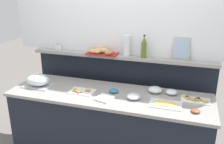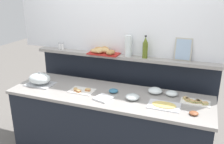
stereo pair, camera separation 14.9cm
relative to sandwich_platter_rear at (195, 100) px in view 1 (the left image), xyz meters
The scene contains 20 objects.
ground_plane 1.43m from the sandwich_platter_rear, 152.19° to the left, with size 12.00×12.00×0.00m, color slate.
buffet_counter 1.06m from the sandwich_platter_rear, behind, with size 2.32×0.72×0.94m.
back_ledge_unit 1.07m from the sandwich_platter_rear, 155.44° to the left, with size 2.38×0.22×1.28m.
upper_wall_panel 1.44m from the sandwich_platter_rear, 154.24° to the left, with size 2.98×0.08×1.32m, color white.
sandwich_platter_rear is the anchor object (origin of this frame).
sandwich_platter_front 1.27m from the sandwich_platter_rear, behind, with size 0.29×0.20×0.04m.
cold_cuts_platter 0.35m from the sandwich_platter_rear, 146.97° to the right, with size 0.33×0.22×0.02m.
serving_cloche 1.84m from the sandwich_platter_rear, behind, with size 0.34×0.24×0.17m.
glass_bowl_large 0.45m from the sandwich_platter_rear, 167.69° to the left, with size 0.16×0.16×0.07m.
glass_bowl_medium 0.66m from the sandwich_platter_rear, 166.63° to the right, with size 0.15×0.15×0.06m.
glass_bowl_small 0.28m from the sandwich_platter_rear, 158.79° to the left, with size 0.14×0.14×0.05m.
condiment_bowl_teal 0.27m from the sandwich_platter_rear, 88.78° to the right, with size 0.09×0.09×0.03m, color brown.
condiment_bowl_cream 0.90m from the sandwich_platter_rear, behind, with size 0.11×0.11×0.04m, color teal.
napkin_stack 0.97m from the sandwich_platter_rear, 164.68° to the right, with size 0.17×0.17×0.02m, color white.
olive_oil_bottle 0.85m from the sandwich_platter_rear, 152.00° to the left, with size 0.06×0.06×0.28m.
salt_shaker 1.91m from the sandwich_platter_rear, 169.12° to the left, with size 0.03×0.03×0.09m.
pepper_shaker 1.87m from the sandwich_platter_rear, 168.86° to the left, with size 0.03×0.03×0.09m.
bread_basket 1.29m from the sandwich_platter_rear, 164.12° to the left, with size 0.40×0.28×0.08m.
framed_picture 0.63m from the sandwich_platter_rear, 116.98° to the left, with size 0.20×0.06×0.27m.
water_carafe 1.03m from the sandwich_platter_rear, 157.51° to the left, with size 0.09×0.09×0.26m, color silver.
Camera 1 is at (0.82, -2.47, 2.12)m, focal length 39.96 mm.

